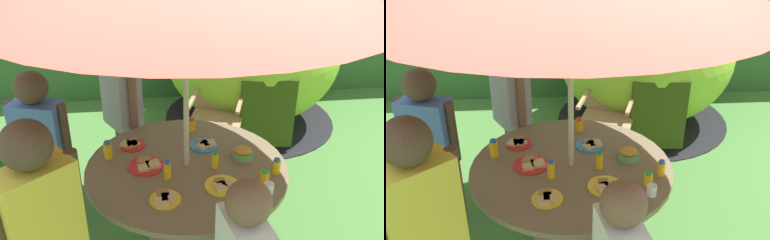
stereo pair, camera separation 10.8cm
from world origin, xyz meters
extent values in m
cube|color=#33602D|center=(0.00, 3.14, 0.91)|extent=(9.00, 0.70, 1.82)
cylinder|color=tan|center=(0.00, 0.00, 0.34)|extent=(0.11, 0.11, 0.68)
cylinder|color=#75664C|center=(0.00, 0.00, 0.70)|extent=(1.37, 1.37, 0.04)
cylinder|color=#B7AD8C|center=(0.00, 0.00, 1.09)|extent=(0.04, 0.04, 2.19)
cylinder|color=tan|center=(0.12, 1.07, 0.20)|extent=(0.04, 0.04, 0.40)
cylinder|color=tan|center=(0.56, 0.93, 0.20)|extent=(0.04, 0.04, 0.40)
cylinder|color=tan|center=(0.27, 1.51, 0.20)|extent=(0.04, 0.04, 0.40)
cylinder|color=tan|center=(0.70, 1.36, 0.20)|extent=(0.04, 0.04, 0.40)
cube|color=tan|center=(0.41, 1.22, 0.42)|extent=(0.63, 0.63, 0.04)
cube|color=tan|center=(0.49, 1.44, 0.67)|extent=(0.48, 0.19, 0.46)
cube|color=tan|center=(0.19, 1.29, 0.64)|extent=(0.19, 0.48, 0.03)
cube|color=tan|center=(0.63, 1.15, 0.64)|extent=(0.19, 0.48, 0.03)
ellipsoid|color=#8CC633|center=(0.96, 2.08, 0.81)|extent=(2.04, 1.83, 1.63)
cylinder|color=black|center=(0.96, 2.08, 0.01)|extent=(2.08, 2.08, 0.01)
cube|color=#314511|center=(0.93, 1.21, 0.45)|extent=(0.55, 0.05, 0.73)
cylinder|color=#595960|center=(-1.43, 0.54, 0.10)|extent=(0.25, 0.25, 0.21)
sphere|color=#234C28|center=(-1.43, 0.54, 0.42)|extent=(0.51, 0.51, 0.51)
cylinder|color=brown|center=(-0.50, 0.87, 0.31)|extent=(0.09, 0.09, 0.63)
cylinder|color=brown|center=(-0.42, 0.73, 0.31)|extent=(0.09, 0.09, 0.63)
cube|color=#99999E|center=(-0.46, 0.80, 0.90)|extent=(0.36, 0.42, 0.53)
cylinder|color=brown|center=(-0.56, 0.98, 0.92)|extent=(0.07, 0.07, 0.48)
cylinder|color=brown|center=(-0.36, 0.63, 0.92)|extent=(0.07, 0.07, 0.48)
sphere|color=brown|center=(-0.46, 0.80, 1.28)|extent=(0.24, 0.24, 0.24)
cylinder|color=brown|center=(-1.08, 0.30, 0.30)|extent=(0.08, 0.08, 0.60)
cylinder|color=brown|center=(-0.94, 0.26, 0.30)|extent=(0.08, 0.08, 0.60)
cube|color=#4C72C6|center=(-1.01, 0.28, 0.85)|extent=(0.38, 0.28, 0.51)
cylinder|color=#4C3828|center=(-1.19, 0.33, 0.88)|extent=(0.06, 0.06, 0.46)
cylinder|color=#4C3828|center=(-0.82, 0.23, 0.88)|extent=(0.06, 0.06, 0.46)
sphere|color=#4C3828|center=(-1.01, 0.28, 1.22)|extent=(0.23, 0.23, 0.23)
cube|color=yellow|center=(-0.80, -0.67, 0.92)|extent=(0.42, 0.40, 0.55)
cylinder|color=#4C3828|center=(-0.64, -0.53, 0.95)|extent=(0.07, 0.07, 0.49)
sphere|color=#4C3828|center=(-0.80, -0.67, 1.32)|extent=(0.24, 0.24, 0.24)
cylinder|color=brown|center=(0.14, -0.78, 0.82)|extent=(0.06, 0.06, 0.42)
sphere|color=brown|center=(0.18, -0.96, 1.14)|extent=(0.21, 0.21, 0.21)
cylinder|color=#66B259|center=(0.40, 0.05, 0.74)|extent=(0.15, 0.15, 0.05)
ellipsoid|color=gold|center=(0.40, 0.05, 0.78)|extent=(0.12, 0.12, 0.04)
cylinder|color=red|center=(-0.37, 0.30, 0.72)|extent=(0.18, 0.18, 0.01)
cube|color=tan|center=(-0.36, 0.29, 0.74)|extent=(0.10, 0.10, 0.02)
cube|color=#9E7547|center=(-0.37, 0.32, 0.74)|extent=(0.10, 0.10, 0.02)
cube|color=tan|center=(-0.41, 0.29, 0.74)|extent=(0.12, 0.12, 0.02)
cube|color=#9E7547|center=(-0.37, 0.28, 0.74)|extent=(0.09, 0.09, 0.02)
cylinder|color=#338CD8|center=(0.15, 0.24, 0.72)|extent=(0.21, 0.21, 0.01)
cube|color=tan|center=(0.19, 0.23, 0.74)|extent=(0.10, 0.10, 0.02)
cube|color=#9E7547|center=(0.15, 0.26, 0.74)|extent=(0.09, 0.09, 0.02)
cube|color=tan|center=(0.14, 0.21, 0.74)|extent=(0.11, 0.11, 0.02)
cylinder|color=yellow|center=(0.20, -0.27, 0.72)|extent=(0.23, 0.23, 0.01)
cube|color=tan|center=(0.24, -0.28, 0.74)|extent=(0.10, 0.10, 0.02)
cube|color=#9E7547|center=(0.19, -0.24, 0.74)|extent=(0.06, 0.06, 0.02)
cube|color=tan|center=(0.18, -0.30, 0.74)|extent=(0.10, 0.10, 0.02)
cylinder|color=yellow|center=(-0.17, -0.37, 0.72)|extent=(0.19, 0.19, 0.01)
cube|color=tan|center=(-0.15, -0.37, 0.74)|extent=(0.08, 0.08, 0.02)
cube|color=#9E7547|center=(-0.18, -0.33, 0.74)|extent=(0.08, 0.08, 0.02)
cube|color=tan|center=(-0.19, -0.40, 0.74)|extent=(0.09, 0.09, 0.02)
cylinder|color=red|center=(-0.28, 0.01, 0.72)|extent=(0.24, 0.24, 0.01)
cube|color=tan|center=(-0.23, 0.00, 0.74)|extent=(0.11, 0.11, 0.02)
cube|color=#9E7547|center=(-0.29, 0.05, 0.74)|extent=(0.11, 0.11, 0.02)
cube|color=tan|center=(-0.29, -0.03, 0.74)|extent=(0.09, 0.09, 0.02)
cylinder|color=yellow|center=(-0.14, -0.14, 0.77)|extent=(0.05, 0.05, 0.11)
cylinder|color=blue|center=(-0.14, -0.14, 0.84)|extent=(0.03, 0.03, 0.02)
cylinder|color=yellow|center=(0.58, -0.16, 0.76)|extent=(0.05, 0.05, 0.09)
cylinder|color=blue|center=(0.58, -0.16, 0.82)|extent=(0.04, 0.04, 0.02)
cylinder|color=yellow|center=(-0.54, 0.15, 0.77)|extent=(0.06, 0.06, 0.11)
cylinder|color=blue|center=(-0.54, 0.15, 0.84)|extent=(0.04, 0.04, 0.02)
cylinder|color=yellow|center=(0.19, -0.05, 0.77)|extent=(0.05, 0.05, 0.10)
cylinder|color=green|center=(0.19, -0.05, 0.83)|extent=(0.03, 0.03, 0.02)
cylinder|color=yellow|center=(0.09, 0.49, 0.76)|extent=(0.06, 0.06, 0.09)
cylinder|color=red|center=(0.09, 0.49, 0.81)|extent=(0.04, 0.04, 0.02)
cylinder|color=yellow|center=(0.47, -0.27, 0.76)|extent=(0.06, 0.06, 0.09)
cylinder|color=green|center=(0.47, -0.27, 0.81)|extent=(0.04, 0.04, 0.02)
cylinder|color=white|center=(0.47, -0.37, 0.75)|extent=(0.06, 0.06, 0.07)
camera|label=1|loc=(-0.23, -2.34, 2.26)|focal=38.39mm
camera|label=2|loc=(-0.12, -2.35, 2.26)|focal=38.39mm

